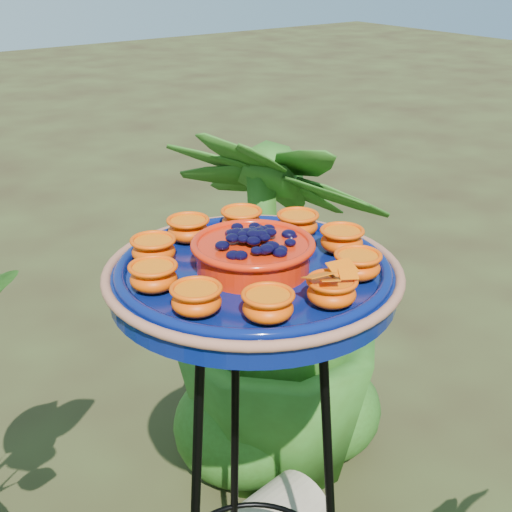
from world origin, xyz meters
The scene contains 3 objects.
tripod_stand centered at (0.08, -0.04, 0.58)m, with size 0.45×0.45×0.96m.
feeder_dish centered at (0.08, -0.04, 1.00)m, with size 0.62×0.62×0.11m.
shrub_back_right centered at (0.57, 0.51, 0.54)m, with size 0.61×0.61×1.09m, color #295416.
Camera 1 is at (-0.56, -0.92, 1.51)m, focal length 50.00 mm.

